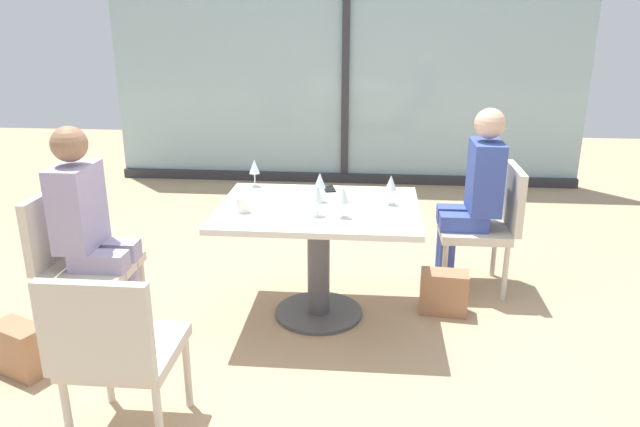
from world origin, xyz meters
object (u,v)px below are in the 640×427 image
chair_far_right (488,220)px  chair_side_end (76,256)px  wine_glass_0 (254,167)px  person_far_right (475,191)px  wine_glass_3 (391,184)px  cell_phone_on_table (329,189)px  chair_front_left (115,347)px  handbag_0 (20,349)px  wine_glass_4 (343,195)px  coffee_cup (243,205)px  wine_glass_1 (317,194)px  handbag_1 (444,292)px  dining_table_main (319,235)px  person_side_end (90,223)px  wine_glass_2 (319,181)px

chair_far_right → chair_side_end: bearing=-161.2°
chair_side_end → wine_glass_0: 1.24m
person_far_right → wine_glass_3: person_far_right is taller
wine_glass_0 → cell_phone_on_table: wine_glass_0 is taller
person_far_right → chair_front_left: bearing=-134.1°
handbag_0 → wine_glass_4: bearing=43.5°
chair_side_end → coffee_cup: chair_side_end is taller
person_far_right → wine_glass_1: (-1.00, -0.69, 0.16)m
wine_glass_0 → wine_glass_4: (0.63, -0.59, 0.00)m
wine_glass_1 → coffee_cup: wine_glass_1 is taller
handbag_1 → cell_phone_on_table: bearing=166.7°
wine_glass_1 → dining_table_main: bearing=93.0°
person_side_end → handbag_0: size_ratio=4.20×
chair_side_end → cell_phone_on_table: chair_side_end is taller
person_side_end → handbag_0: person_side_end is taller
chair_front_left → person_side_end: person_side_end is taller
wine_glass_0 → wine_glass_4: same height
dining_table_main → wine_glass_3: size_ratio=6.55×
wine_glass_3 → wine_glass_4: bearing=-135.4°
dining_table_main → handbag_1: (0.80, 0.10, -0.41)m
chair_far_right → wine_glass_4: (-0.96, -0.71, 0.37)m
dining_table_main → coffee_cup: coffee_cup is taller
person_side_end → wine_glass_4: bearing=5.9°
chair_side_end → wine_glass_4: size_ratio=4.70×
dining_table_main → handbag_0: 1.77m
wine_glass_3 → person_side_end: bearing=-166.3°
wine_glass_0 → wine_glass_3: (0.90, -0.32, 0.00)m
wine_glass_4 → handbag_1: (0.64, 0.30, -0.72)m
wine_glass_2 → wine_glass_4: size_ratio=1.00×
chair_front_left → cell_phone_on_table: chair_front_left is taller
dining_table_main → coffee_cup: (-0.43, -0.15, 0.23)m
chair_front_left → chair_far_right: bearing=44.1°
person_side_end → handbag_1: 2.20m
wine_glass_1 → wine_glass_2: 0.27m
wine_glass_2 → cell_phone_on_table: 0.30m
dining_table_main → wine_glass_2: wine_glass_2 is taller
wine_glass_0 → person_far_right: bearing=4.5°
chair_far_right → cell_phone_on_table: (-1.08, -0.15, 0.24)m
dining_table_main → handbag_0: (-1.53, -0.79, -0.41)m
wine_glass_1 → wine_glass_0: bearing=129.5°
cell_phone_on_table → handbag_1: (0.76, -0.26, -0.59)m
chair_side_end → chair_far_right: same height
chair_front_left → wine_glass_1: 1.40m
handbag_0 → chair_front_left: bearing=-8.9°
chair_front_left → wine_glass_1: bearing=55.9°
person_side_end → wine_glass_0: size_ratio=6.81×
chair_side_end → chair_front_left: 1.15m
dining_table_main → person_side_end: person_side_end is taller
dining_table_main → wine_glass_0: (-0.47, 0.40, 0.32)m
wine_glass_4 → coffee_cup: size_ratio=2.06×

